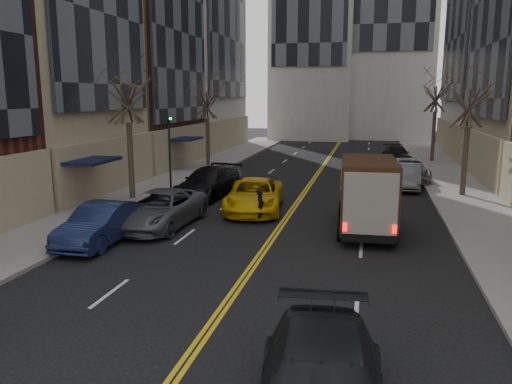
# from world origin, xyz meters

# --- Properties ---
(sidewalk_left) EXTENTS (4.00, 66.00, 0.15)m
(sidewalk_left) POSITION_xyz_m (-9.00, 27.00, 0.07)
(sidewalk_left) COLOR slate
(sidewalk_left) RESTS_ON ground
(sidewalk_right) EXTENTS (4.00, 66.00, 0.15)m
(sidewalk_right) POSITION_xyz_m (9.00, 27.00, 0.07)
(sidewalk_right) COLOR slate
(sidewalk_right) RESTS_ON ground
(tree_lf_mid) EXTENTS (3.20, 3.20, 8.91)m
(tree_lf_mid) POSITION_xyz_m (-8.80, 20.00, 6.60)
(tree_lf_mid) COLOR #382D23
(tree_lf_mid) RESTS_ON sidewalk_left
(tree_lf_far) EXTENTS (3.20, 3.20, 8.12)m
(tree_lf_far) POSITION_xyz_m (-8.80, 33.00, 6.02)
(tree_lf_far) COLOR #382D23
(tree_lf_far) RESTS_ON sidewalk_left
(tree_rt_mid) EXTENTS (3.20, 3.20, 8.32)m
(tree_rt_mid) POSITION_xyz_m (8.80, 25.00, 6.17)
(tree_rt_mid) COLOR #382D23
(tree_rt_mid) RESTS_ON sidewalk_right
(tree_rt_far) EXTENTS (3.20, 3.20, 9.11)m
(tree_rt_far) POSITION_xyz_m (8.80, 40.00, 6.74)
(tree_rt_far) COLOR #382D23
(tree_rt_far) RESTS_ON sidewalk_right
(traffic_signal) EXTENTS (0.29, 0.26, 4.70)m
(traffic_signal) POSITION_xyz_m (-7.39, 22.00, 2.82)
(traffic_signal) COLOR black
(traffic_signal) RESTS_ON sidewalk_left
(ups_truck) EXTENTS (2.54, 5.76, 3.10)m
(ups_truck) POSITION_xyz_m (3.64, 16.42, 1.56)
(ups_truck) COLOR black
(ups_truck) RESTS_ON ground
(taxi) EXTENTS (3.31, 5.93, 1.57)m
(taxi) POSITION_xyz_m (-1.78, 19.07, 0.78)
(taxi) COLOR #D8A609
(taxi) RESTS_ON ground
(pedestrian) EXTENTS (0.44, 0.62, 1.58)m
(pedestrian) POSITION_xyz_m (-0.96, 16.72, 0.79)
(pedestrian) COLOR black
(pedestrian) RESTS_ON ground
(parked_lf_b) EXTENTS (1.66, 4.68, 1.54)m
(parked_lf_b) POSITION_xyz_m (-6.30, 12.45, 0.77)
(parked_lf_b) COLOR #131C3E
(parked_lf_b) RESTS_ON ground
(parked_lf_c) EXTENTS (2.87, 5.76, 1.57)m
(parked_lf_c) POSITION_xyz_m (-5.10, 15.28, 0.78)
(parked_lf_c) COLOR #515359
(parked_lf_c) RESTS_ON ground
(parked_lf_d) EXTENTS (2.94, 5.85, 1.63)m
(parked_lf_d) POSITION_xyz_m (-5.10, 21.89, 0.82)
(parked_lf_d) COLOR black
(parked_lf_d) RESTS_ON ground
(parked_lf_e) EXTENTS (1.95, 4.56, 1.54)m
(parked_lf_e) POSITION_xyz_m (-5.10, 23.94, 0.77)
(parked_lf_e) COLOR #A7AAAF
(parked_lf_e) RESTS_ON ground
(parked_rt_a) EXTENTS (1.92, 4.66, 1.50)m
(parked_rt_a) POSITION_xyz_m (5.94, 26.99, 0.75)
(parked_rt_a) COLOR #52555A
(parked_rt_a) RESTS_ON ground
(parked_rt_b) EXTENTS (2.77, 5.47, 1.48)m
(parked_rt_b) POSITION_xyz_m (6.16, 29.87, 0.74)
(parked_rt_b) COLOR #9B9DA2
(parked_rt_b) RESTS_ON ground
(parked_rt_c) EXTENTS (2.44, 4.98, 1.40)m
(parked_rt_c) POSITION_xyz_m (5.84, 39.28, 0.70)
(parked_rt_c) COLOR black
(parked_rt_c) RESTS_ON ground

